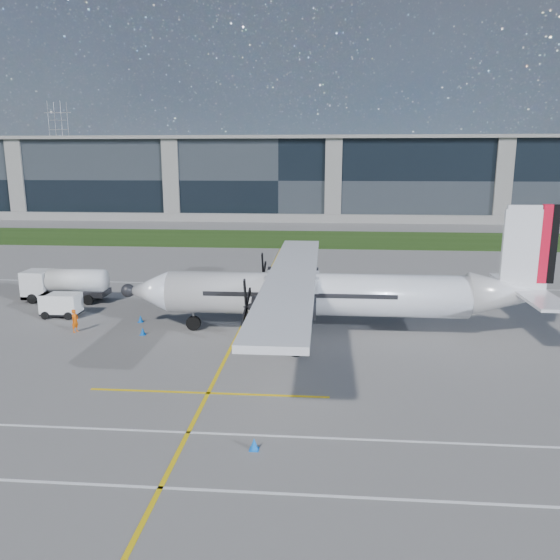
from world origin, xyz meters
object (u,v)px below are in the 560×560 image
pylon_west (60,148)px  turboprop_aircraft (332,270)px  safety_cone_portwing (254,444)px  fuel_tanker_truck (60,285)px  baggage_tug (61,305)px  safety_cone_stbdwing (295,281)px  safety_cone_nose_stbd (141,319)px  ground_crew_person (75,319)px  safety_cone_nose_port (143,331)px

pylon_west → turboprop_aircraft: 171.38m
safety_cone_portwing → fuel_tanker_truck: bearing=130.5°
baggage_tug → safety_cone_portwing: (16.53, -17.57, -0.62)m
safety_cone_stbdwing → safety_cone_portwing: same height
turboprop_aircraft → safety_cone_nose_stbd: (-13.45, 1.52, -4.07)m
baggage_tug → ground_crew_person: ground_crew_person is taller
turboprop_aircraft → safety_cone_stbdwing: bearing=102.4°
turboprop_aircraft → safety_cone_nose_stbd: size_ratio=57.59×
fuel_tanker_truck → pylon_west: bearing=115.8°
pylon_west → turboprop_aircraft: (89.13, -145.99, -10.68)m
safety_cone_portwing → safety_cone_stbdwing: bearing=90.1°
safety_cone_nose_stbd → safety_cone_portwing: bearing=-58.3°
baggage_tug → safety_cone_nose_port: size_ratio=5.78×
fuel_tanker_truck → safety_cone_nose_stbd: (8.46, -5.29, -1.09)m
turboprop_aircraft → baggage_tug: size_ratio=9.96×
fuel_tanker_truck → safety_cone_stbdwing: size_ratio=14.24×
safety_cone_nose_stbd → pylon_west: bearing=117.6°
safety_cone_nose_port → safety_cone_nose_stbd: (-1.10, 2.81, 0.00)m
fuel_tanker_truck → safety_cone_nose_port: fuel_tanker_truck is taller
pylon_west → safety_cone_nose_stbd: pylon_west is taller
safety_cone_nose_port → safety_cone_nose_stbd: bearing=111.4°
pylon_west → safety_cone_nose_port: size_ratio=60.00×
safety_cone_stbdwing → pylon_west: bearing=123.2°
pylon_west → fuel_tanker_truck: size_ratio=4.21×
pylon_west → baggage_tug: (69.43, -143.58, -14.13)m
fuel_tanker_truck → safety_cone_nose_stbd: 10.04m
ground_crew_person → safety_cone_portwing: size_ratio=3.57×
baggage_tug → safety_cone_stbdwing: size_ratio=5.78×
ground_crew_person → safety_cone_nose_port: bearing=-76.9°
baggage_tug → safety_cone_nose_port: bearing=-26.7°
baggage_tug → safety_cone_nose_stbd: baggage_tug is taller
safety_cone_stbdwing → safety_cone_portwing: (0.06, -29.85, 0.00)m
baggage_tug → ground_crew_person: size_ratio=1.62×
turboprop_aircraft → pylon_west: bearing=121.4°
turboprop_aircraft → safety_cone_stbdwing: (-3.22, 14.69, -4.07)m
fuel_tanker_truck → safety_cone_portwing: bearing=-49.5°
baggage_tug → safety_cone_stbdwing: (16.47, 12.28, -0.62)m
pylon_west → safety_cone_stbdwing: (85.91, -131.30, -14.75)m
fuel_tanker_truck → safety_cone_nose_port: bearing=-40.2°
safety_cone_nose_port → baggage_tug: bearing=153.3°
safety_cone_nose_port → pylon_west: bearing=117.5°
fuel_tanker_truck → safety_cone_portwing: 28.91m
pylon_west → baggage_tug: pylon_west is taller
pylon_west → baggage_tug: bearing=-64.2°
safety_cone_nose_stbd → ground_crew_person: bearing=-144.5°
safety_cone_stbdwing → safety_cone_nose_stbd: size_ratio=1.00×
baggage_tug → safety_cone_nose_stbd: 6.34m
fuel_tanker_truck → safety_cone_stbdwing: 20.32m
safety_cone_stbdwing → fuel_tanker_truck: bearing=-157.1°
turboprop_aircraft → ground_crew_person: bearing=-176.5°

